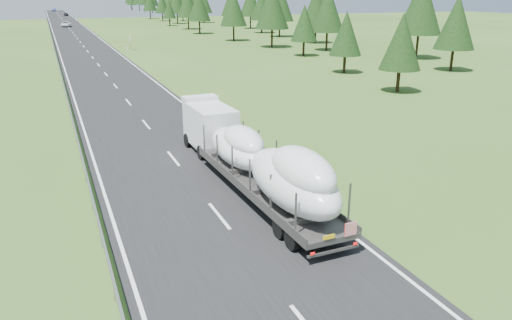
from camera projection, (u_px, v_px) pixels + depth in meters
name	position (u px, v px, depth m)	size (l,w,h in m)	color
road_surface	(80.00, 42.00, 102.70)	(10.00, 400.00, 0.02)	black
guardrail	(52.00, 40.00, 100.55)	(0.10, 400.00, 0.76)	slate
marker_posts	(89.00, 23.00, 153.06)	(0.13, 350.08, 1.00)	silver
highway_sign	(130.00, 40.00, 87.20)	(0.08, 0.90, 2.60)	slate
tree_line_right	(225.00, 2.00, 135.23)	(25.69, 327.12, 12.55)	black
boat_truck	(253.00, 155.00, 25.22)	(2.86, 17.69, 3.75)	silver
distant_van	(66.00, 24.00, 145.53)	(2.65, 5.75, 1.60)	silver
distant_car_dark	(66.00, 14.00, 212.41)	(1.68, 4.17, 1.42)	black
distant_car_blue	(54.00, 10.00, 261.93)	(1.70, 4.88, 1.61)	#1A224B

